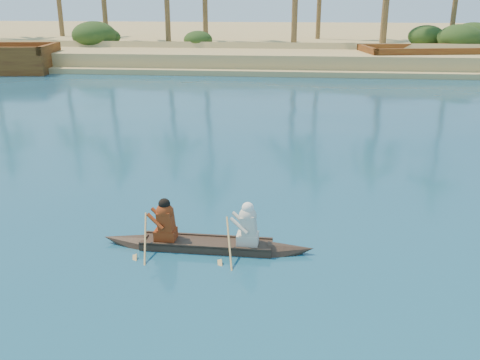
# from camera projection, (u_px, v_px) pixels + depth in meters

# --- Properties ---
(sandy_embankment) EXTENTS (150.00, 51.00, 1.50)m
(sandy_embankment) POSITION_uv_depth(u_px,v_px,m) (354.00, 41.00, 58.28)
(sandy_embankment) COLOR tan
(sandy_embankment) RESTS_ON ground
(shrub_cluster) EXTENTS (100.00, 6.00, 2.40)m
(shrub_cluster) POSITION_uv_depth(u_px,v_px,m) (373.00, 47.00, 43.60)
(shrub_cluster) COLOR #1E3714
(shrub_cluster) RESTS_ON ground
(canoe) EXTENTS (4.61, 0.73, 1.27)m
(canoe) POSITION_uv_depth(u_px,v_px,m) (206.00, 238.00, 11.42)
(canoe) COLOR #3A281F
(canoe) RESTS_ON ground
(barge_mid) EXTENTS (12.82, 6.31, 2.04)m
(barge_mid) POSITION_uv_depth(u_px,v_px,m) (446.00, 60.00, 39.06)
(barge_mid) COLOR brown
(barge_mid) RESTS_ON ground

